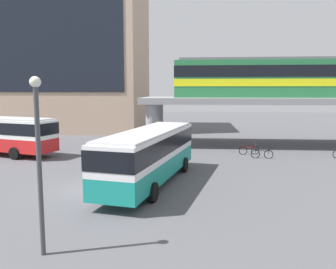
{
  "coord_description": "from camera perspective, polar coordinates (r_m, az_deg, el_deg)",
  "views": [
    {
      "loc": [
        5.54,
        -18.6,
        5.53
      ],
      "look_at": [
        3.43,
        7.15,
        2.2
      ],
      "focal_mm": 36.88,
      "sensor_mm": 36.0,
      "label": 1
    }
  ],
  "objects": [
    {
      "name": "ground_plane",
      "position": [
        29.66,
        -6.17,
        -3.45
      ],
      "size": [
        120.0,
        120.0,
        0.0
      ],
      "primitive_type": "plane",
      "color": "#515156"
    },
    {
      "name": "station_building",
      "position": [
        51.73,
        -16.69,
        11.76
      ],
      "size": [
        22.04,
        14.12,
        19.57
      ],
      "color": "tan",
      "rests_on": "ground_plane"
    },
    {
      "name": "elevated_platform",
      "position": [
        36.45,
        20.61,
        4.77
      ],
      "size": [
        30.7,
        7.25,
        4.81
      ],
      "color": "gray",
      "rests_on": "ground_plane"
    },
    {
      "name": "train",
      "position": [
        36.22,
        19.47,
        8.9
      ],
      "size": [
        22.56,
        2.96,
        3.84
      ],
      "color": "#26723F",
      "rests_on": "elevated_platform"
    },
    {
      "name": "bus_main",
      "position": [
        20.25,
        -3.01,
        -2.74
      ],
      "size": [
        4.73,
        11.33,
        3.22
      ],
      "color": "teal",
      "rests_on": "ground_plane"
    },
    {
      "name": "bicycle_red",
      "position": [
        30.66,
        13.25,
        -2.57
      ],
      "size": [
        1.78,
        0.31,
        1.04
      ],
      "color": "black",
      "rests_on": "ground_plane"
    },
    {
      "name": "bicycle_black",
      "position": [
        29.2,
        15.27,
        -3.12
      ],
      "size": [
        1.78,
        0.27,
        1.04
      ],
      "color": "black",
      "rests_on": "ground_plane"
    },
    {
      "name": "lamp_post",
      "position": [
        12.0,
        -20.61,
        -2.65
      ],
      "size": [
        0.36,
        0.36,
        5.97
      ],
      "color": "#3F3F44",
      "rests_on": "ground_plane"
    }
  ]
}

